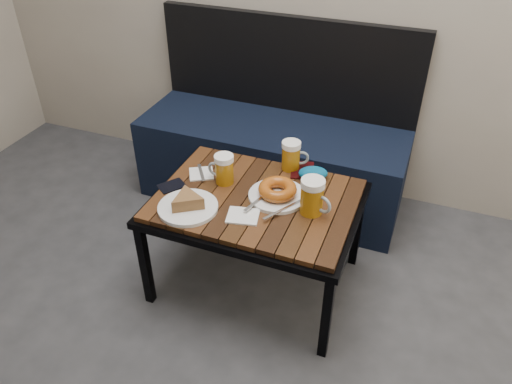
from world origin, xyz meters
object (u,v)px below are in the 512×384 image
(beer_mug_right, at_px, (313,197))
(passport_burgundy, at_px, (302,170))
(beer_mug_left, at_px, (224,169))
(knit_pouch, at_px, (313,173))
(beer_mug_centre, at_px, (292,155))
(plate_bagel, at_px, (277,192))
(cafe_table, at_px, (256,206))
(passport_navy, at_px, (172,186))
(bench, at_px, (273,153))
(plate_pie, at_px, (188,204))

(beer_mug_right, xyz_separation_m, passport_burgundy, (-0.12, 0.27, -0.07))
(beer_mug_left, xyz_separation_m, knit_pouch, (0.34, 0.16, -0.04))
(beer_mug_centre, relative_size, knit_pouch, 1.07)
(plate_bagel, distance_m, knit_pouch, 0.21)
(cafe_table, relative_size, passport_navy, 7.85)
(bench, relative_size, cafe_table, 1.67)
(plate_pie, xyz_separation_m, knit_pouch, (0.40, 0.39, 0.00))
(bench, distance_m, passport_burgundy, 0.53)
(beer_mug_left, xyz_separation_m, plate_pie, (-0.06, -0.23, -0.04))
(beer_mug_centre, relative_size, plate_bagel, 0.45)
(beer_mug_centre, distance_m, knit_pouch, 0.13)
(bench, height_order, passport_navy, bench)
(bench, distance_m, beer_mug_left, 0.67)
(passport_burgundy, height_order, knit_pouch, knit_pouch)
(bench, height_order, plate_bagel, bench)
(plate_pie, bearing_deg, passport_burgundy, 51.42)
(plate_bagel, height_order, knit_pouch, plate_bagel)
(beer_mug_centre, bearing_deg, plate_bagel, -106.79)
(cafe_table, relative_size, plate_pie, 3.52)
(passport_navy, bearing_deg, passport_burgundy, 69.25)
(bench, distance_m, beer_mug_right, 0.83)
(knit_pouch, bearing_deg, beer_mug_centre, 158.95)
(passport_burgundy, bearing_deg, knit_pouch, -50.99)
(cafe_table, xyz_separation_m, plate_bagel, (0.08, 0.03, 0.07))
(passport_navy, bearing_deg, bench, 110.41)
(plate_bagel, bearing_deg, beer_mug_left, 174.21)
(bench, distance_m, plate_bagel, 0.72)
(beer_mug_right, distance_m, passport_burgundy, 0.30)
(beer_mug_centre, height_order, passport_navy, beer_mug_centre)
(bench, xyz_separation_m, beer_mug_left, (-0.01, -0.61, 0.27))
(passport_navy, distance_m, knit_pouch, 0.60)
(beer_mug_left, xyz_separation_m, beer_mug_centre, (0.23, 0.20, 0.00))
(bench, height_order, beer_mug_right, bench)
(beer_mug_centre, xyz_separation_m, plate_bagel, (0.02, -0.23, -0.04))
(beer_mug_centre, bearing_deg, beer_mug_right, -78.33)
(beer_mug_left, distance_m, passport_burgundy, 0.36)
(cafe_table, distance_m, plate_bagel, 0.11)
(plate_bagel, bearing_deg, plate_pie, -146.54)
(cafe_table, relative_size, knit_pouch, 6.72)
(beer_mug_left, relative_size, plate_pie, 0.55)
(beer_mug_left, bearing_deg, beer_mug_centre, -134.35)
(beer_mug_left, distance_m, beer_mug_right, 0.41)
(cafe_table, bearing_deg, beer_mug_right, -2.72)
(plate_pie, height_order, knit_pouch, plate_pie)
(beer_mug_left, distance_m, knit_pouch, 0.38)
(cafe_table, bearing_deg, plate_bagel, 21.69)
(bench, bearing_deg, passport_navy, -105.63)
(beer_mug_left, xyz_separation_m, passport_burgundy, (0.29, 0.20, -0.06))
(cafe_table, distance_m, beer_mug_centre, 0.29)
(passport_burgundy, bearing_deg, beer_mug_centre, 163.70)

